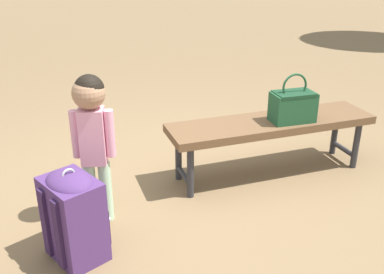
% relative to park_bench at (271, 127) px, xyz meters
% --- Properties ---
extents(ground_plane, '(40.00, 40.00, 0.00)m').
position_rel_park_bench_xyz_m(ground_plane, '(0.73, -0.16, -0.39)').
color(ground_plane, brown).
rests_on(ground_plane, ground).
extents(park_bench, '(1.65, 0.82, 0.45)m').
position_rel_park_bench_xyz_m(park_bench, '(0.00, 0.00, 0.00)').
color(park_bench, brown).
rests_on(park_bench, ground).
extents(handbag, '(0.36, 0.27, 0.37)m').
position_rel_park_bench_xyz_m(handbag, '(-0.11, 0.10, 0.18)').
color(handbag, '#1E4C2D').
rests_on(handbag, park_bench).
extents(child_standing, '(0.23, 0.20, 0.98)m').
position_rel_park_bench_xyz_m(child_standing, '(1.36, -0.16, 0.26)').
color(child_standing, '#B2D8B2').
rests_on(child_standing, ground).
extents(backpack_large, '(0.33, 0.37, 0.57)m').
position_rel_park_bench_xyz_m(backpack_large, '(1.62, 0.11, -0.11)').
color(backpack_large, '#4C2D66').
rests_on(backpack_large, ground).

